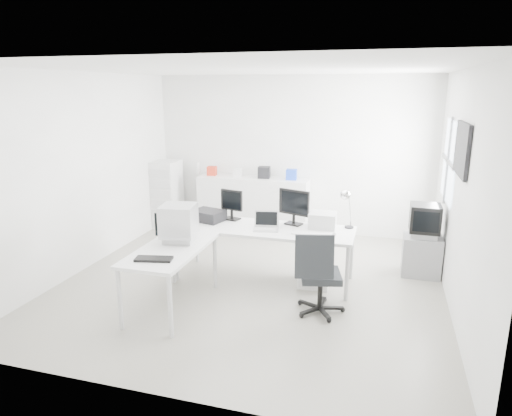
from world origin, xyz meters
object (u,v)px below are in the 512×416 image
(inkjet_printer, at_px, (208,215))
(filing_cabinet, at_px, (167,194))
(main_desk, at_px, (264,254))
(office_chair, at_px, (321,272))
(laser_printer, at_px, (323,220))
(crt_monitor, at_px, (179,223))
(tv_cabinet, at_px, (421,256))
(sideboard, at_px, (253,205))
(drawer_pedestal, at_px, (315,263))
(side_desk, at_px, (172,278))
(crt_tv, at_px, (425,221))
(lcd_monitor_small, at_px, (232,205))
(laptop, at_px, (266,222))
(lcd_monitor_large, at_px, (294,208))

(inkjet_printer, height_order, filing_cabinet, filing_cabinet)
(filing_cabinet, bearing_deg, inkjet_printer, -49.20)
(main_desk, bearing_deg, office_chair, -40.06)
(laser_printer, height_order, crt_monitor, crt_monitor)
(tv_cabinet, distance_m, sideboard, 3.16)
(drawer_pedestal, bearing_deg, side_desk, -143.43)
(side_desk, bearing_deg, crt_tv, 32.45)
(side_desk, height_order, lcd_monitor_small, lcd_monitor_small)
(sideboard, bearing_deg, filing_cabinet, -173.75)
(inkjet_printer, bearing_deg, side_desk, -74.95)
(side_desk, height_order, crt_tv, crt_tv)
(drawer_pedestal, distance_m, crt_tv, 1.64)
(inkjet_printer, relative_size, office_chair, 0.42)
(sideboard, distance_m, filing_cabinet, 1.66)
(lcd_monitor_small, height_order, crt_monitor, crt_monitor)
(main_desk, distance_m, filing_cabinet, 3.09)
(office_chair, distance_m, crt_tv, 1.95)
(side_desk, distance_m, office_chair, 1.77)
(office_chair, xyz_separation_m, sideboard, (-1.65, 2.83, -0.01))
(side_desk, bearing_deg, tv_cabinet, 32.45)
(tv_cabinet, bearing_deg, laptop, -156.93)
(drawer_pedestal, xyz_separation_m, sideboard, (-1.47, 2.04, 0.20))
(lcd_monitor_small, bearing_deg, inkjet_printer, -139.09)
(laser_printer, distance_m, crt_monitor, 1.93)
(drawer_pedestal, distance_m, sideboard, 2.52)
(laptop, xyz_separation_m, laser_printer, (0.70, 0.32, -0.00))
(lcd_monitor_small, bearing_deg, crt_monitor, -90.91)
(inkjet_printer, relative_size, laser_printer, 1.19)
(side_desk, height_order, filing_cabinet, filing_cabinet)
(lcd_monitor_large, xyz_separation_m, laptop, (-0.30, -0.35, -0.14))
(drawer_pedestal, bearing_deg, lcd_monitor_small, 170.91)
(office_chair, bearing_deg, tv_cabinet, 37.64)
(crt_monitor, xyz_separation_m, filing_cabinet, (-1.56, 2.76, -0.35))
(office_chair, height_order, crt_tv, office_chair)
(main_desk, bearing_deg, laptop, -63.43)
(lcd_monitor_small, height_order, sideboard, lcd_monitor_small)
(lcd_monitor_small, relative_size, lcd_monitor_large, 0.90)
(inkjet_printer, relative_size, tv_cabinet, 0.75)
(main_desk, xyz_separation_m, drawer_pedestal, (0.70, 0.05, -0.08))
(inkjet_printer, bearing_deg, laptop, 2.52)
(main_desk, relative_size, side_desk, 1.71)
(side_desk, height_order, laser_printer, laser_printer)
(side_desk, bearing_deg, laser_printer, 39.52)
(laptop, bearing_deg, main_desk, 105.80)
(drawer_pedestal, bearing_deg, laser_printer, 73.61)
(tv_cabinet, bearing_deg, side_desk, -147.55)
(main_desk, height_order, crt_monitor, crt_monitor)
(main_desk, xyz_separation_m, lcd_monitor_large, (0.35, 0.25, 0.61))
(crt_monitor, xyz_separation_m, crt_tv, (2.94, 1.62, -0.19))
(drawer_pedestal, height_order, crt_monitor, crt_monitor)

